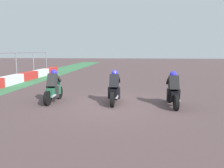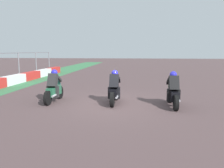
{
  "view_description": "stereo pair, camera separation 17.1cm",
  "coord_description": "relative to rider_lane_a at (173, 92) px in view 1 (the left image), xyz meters",
  "views": [
    {
      "loc": [
        -9.76,
        -0.99,
        2.37
      ],
      "look_at": [
        0.02,
        -0.03,
        0.9
      ],
      "focal_mm": 35.76,
      "sensor_mm": 36.0,
      "label": 1
    },
    {
      "loc": [
        -9.74,
        -1.16,
        2.37
      ],
      "look_at": [
        0.02,
        -0.03,
        0.9
      ],
      "focal_mm": 35.76,
      "sensor_mm": 36.0,
      "label": 2
    }
  ],
  "objects": [
    {
      "name": "ground_plane",
      "position": [
        0.18,
        2.67,
        -0.62
      ],
      "size": [
        120.0,
        120.0,
        0.0
      ],
      "primitive_type": "plane",
      "color": "#4F3C3D"
    },
    {
      "name": "rider_lane_a",
      "position": [
        0.0,
        0.0,
        0.0
      ],
      "size": [
        2.04,
        0.54,
        1.51
      ],
      "rotation": [
        0.0,
        0.0,
        0.02
      ],
      "color": "black",
      "rests_on": "ground_plane"
    },
    {
      "name": "rider_lane_b",
      "position": [
        0.31,
        2.55,
        0.0
      ],
      "size": [
        2.04,
        0.54,
        1.51
      ],
      "rotation": [
        0.0,
        0.0,
        -0.03
      ],
      "color": "black",
      "rests_on": "ground_plane"
    },
    {
      "name": "rider_lane_c",
      "position": [
        0.28,
        5.38,
        0.0
      ],
      "size": [
        2.04,
        0.55,
        1.51
      ],
      "rotation": [
        0.0,
        0.0,
        -0.03
      ],
      "color": "black",
      "rests_on": "ground_plane"
    }
  ]
}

